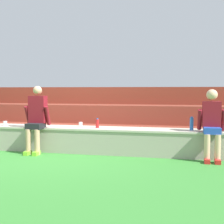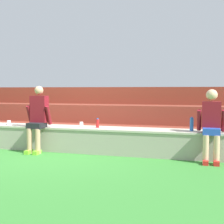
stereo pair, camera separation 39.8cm
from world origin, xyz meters
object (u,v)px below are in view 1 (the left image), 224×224
object	(u,v)px
water_bottle_center_gap	(192,124)
plastic_cup_right_end	(5,123)
person_left_of_center	(36,117)
water_bottle_mid_right	(97,123)
plastic_cup_middle	(81,125)
person_center	(212,122)

from	to	relation	value
water_bottle_center_gap	plastic_cup_right_end	xyz separation A→B (m)	(-4.17, -0.06, -0.08)
person_left_of_center	water_bottle_mid_right	distance (m)	1.31
water_bottle_center_gap	plastic_cup_middle	size ratio (longest dim) A/B	2.53
person_left_of_center	person_center	xyz separation A→B (m)	(3.61, 0.06, -0.02)
water_bottle_mid_right	plastic_cup_middle	bearing A→B (deg)	172.10
water_bottle_mid_right	plastic_cup_middle	distance (m)	0.40
water_bottle_mid_right	plastic_cup_right_end	size ratio (longest dim) A/B	2.05
water_bottle_mid_right	plastic_cup_right_end	bearing A→B (deg)	-179.37
person_center	water_bottle_mid_right	xyz separation A→B (m)	(-2.34, 0.25, -0.11)
person_left_of_center	plastic_cup_middle	xyz separation A→B (m)	(0.87, 0.36, -0.17)
water_bottle_center_gap	person_center	bearing A→B (deg)	-38.51
person_center	water_bottle_center_gap	distance (m)	0.47
person_left_of_center	water_bottle_mid_right	xyz separation A→B (m)	(1.27, 0.31, -0.13)
plastic_cup_right_end	person_center	bearing A→B (deg)	-2.87
water_bottle_center_gap	plastic_cup_middle	world-z (taller)	water_bottle_center_gap
water_bottle_mid_right	person_left_of_center	bearing A→B (deg)	-166.33
person_left_of_center	person_center	size ratio (longest dim) A/B	1.05
person_left_of_center	water_bottle_center_gap	distance (m)	3.26
person_center	water_bottle_mid_right	size ratio (longest dim) A/B	6.67
person_left_of_center	person_center	distance (m)	3.61
person_left_of_center	water_bottle_center_gap	size ratio (longest dim) A/B	5.22
water_bottle_mid_right	water_bottle_center_gap	xyz separation A→B (m)	(1.97, 0.04, 0.04)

